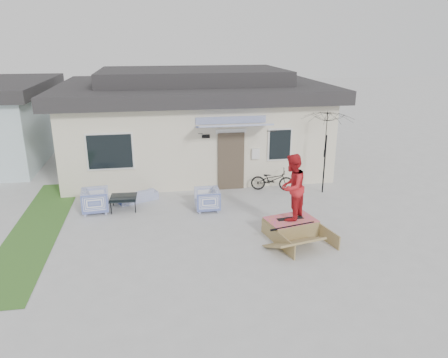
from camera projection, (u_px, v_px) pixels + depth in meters
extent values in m
plane|color=#B1B1B1|center=(224.00, 247.00, 11.32)|extent=(90.00, 90.00, 0.00)
cube|color=#336225|center=(37.00, 229.00, 12.37)|extent=(1.40, 8.00, 0.01)
cube|color=beige|center=(194.00, 130.00, 18.31)|extent=(10.00, 7.00, 3.00)
cube|color=#232326|center=(193.00, 89.00, 17.76)|extent=(10.80, 7.80, 0.50)
cube|color=#232326|center=(192.00, 75.00, 17.58)|extent=(7.50, 4.50, 0.60)
cube|color=#4D4030|center=(231.00, 161.00, 15.31)|extent=(0.95, 0.08, 2.10)
cube|color=white|center=(110.00, 151.00, 14.48)|extent=(1.60, 0.06, 1.30)
cube|color=white|center=(280.00, 144.00, 15.42)|extent=(0.90, 0.06, 1.20)
cube|color=#485AAC|center=(234.00, 126.00, 14.38)|extent=(2.50, 1.09, 0.29)
imported|color=#485AAC|center=(138.00, 194.00, 14.40)|extent=(1.38, 0.91, 0.52)
imported|color=#485AAC|center=(95.00, 199.00, 13.47)|extent=(0.82, 0.87, 0.83)
imported|color=#485AAC|center=(207.00, 198.00, 13.62)|extent=(0.72, 0.76, 0.79)
cube|color=black|center=(124.00, 203.00, 13.75)|extent=(0.87, 0.87, 0.41)
imported|color=black|center=(272.00, 177.00, 15.34)|extent=(1.63, 0.91, 0.99)
cylinder|color=black|center=(324.00, 164.00, 14.96)|extent=(0.05, 0.05, 2.10)
imported|color=black|center=(326.00, 145.00, 14.73)|extent=(2.07, 1.96, 0.90)
cube|color=black|center=(290.00, 218.00, 11.95)|extent=(0.78, 0.27, 0.05)
imported|color=red|center=(292.00, 186.00, 11.65)|extent=(1.13, 1.15, 1.86)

